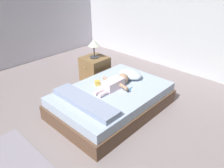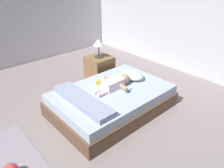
{
  "view_description": "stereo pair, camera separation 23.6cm",
  "coord_description": "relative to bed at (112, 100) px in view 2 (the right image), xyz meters",
  "views": [
    {
      "loc": [
        1.82,
        -1.25,
        1.97
      ],
      "look_at": [
        -0.12,
        0.81,
        0.46
      ],
      "focal_mm": 34.37,
      "sensor_mm": 36.0,
      "label": 1
    },
    {
      "loc": [
        1.99,
        -1.08,
        1.97
      ],
      "look_at": [
        -0.12,
        0.81,
        0.46
      ],
      "focal_mm": 34.37,
      "sensor_mm": 36.0,
      "label": 2
    }
  ],
  "objects": [
    {
      "name": "blanket",
      "position": [
        0.0,
        -0.54,
        0.22
      ],
      "size": [
        1.09,
        0.28,
        0.08
      ],
      "color": "#929DBD",
      "rests_on": "bed"
    },
    {
      "name": "toy_block",
      "position": [
        -0.27,
        -0.05,
        0.22
      ],
      "size": [
        0.11,
        0.11,
        0.08
      ],
      "color": "gold",
      "rests_on": "bed"
    },
    {
      "name": "ground_plane",
      "position": [
        0.12,
        -0.81,
        -0.18
      ],
      "size": [
        8.0,
        8.0,
        0.0
      ],
      "primitive_type": "plane",
      "color": "gray"
    },
    {
      "name": "baby",
      "position": [
        -0.02,
        0.09,
        0.26
      ],
      "size": [
        0.53,
        0.66,
        0.17
      ],
      "color": "white",
      "rests_on": "bed"
    },
    {
      "name": "nightstand",
      "position": [
        -0.96,
        0.53,
        0.07
      ],
      "size": [
        0.45,
        0.48,
        0.49
      ],
      "color": "olive",
      "rests_on": "ground_plane"
    },
    {
      "name": "bed",
      "position": [
        0.0,
        0.0,
        0.0
      ],
      "size": [
        1.22,
        1.8,
        0.36
      ],
      "color": "brown",
      "rests_on": "ground_plane"
    },
    {
      "name": "pillow",
      "position": [
        -0.07,
        0.52,
        0.25
      ],
      "size": [
        0.42,
        0.31,
        0.13
      ],
      "color": "silver",
      "rests_on": "bed"
    },
    {
      "name": "wall_behind_bed",
      "position": [
        0.12,
        2.19,
        1.19
      ],
      "size": [
        8.0,
        0.12,
        2.73
      ],
      "primitive_type": "cube",
      "color": "silver",
      "rests_on": "ground_plane"
    },
    {
      "name": "lamp",
      "position": [
        -0.96,
        0.53,
        0.57
      ],
      "size": [
        0.21,
        0.21,
        0.36
      ],
      "color": "#333338",
      "rests_on": "nightstand"
    },
    {
      "name": "toothbrush",
      "position": [
        0.19,
        0.2,
        0.19
      ],
      "size": [
        0.05,
        0.13,
        0.02
      ],
      "color": "#2694ED",
      "rests_on": "bed"
    }
  ]
}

